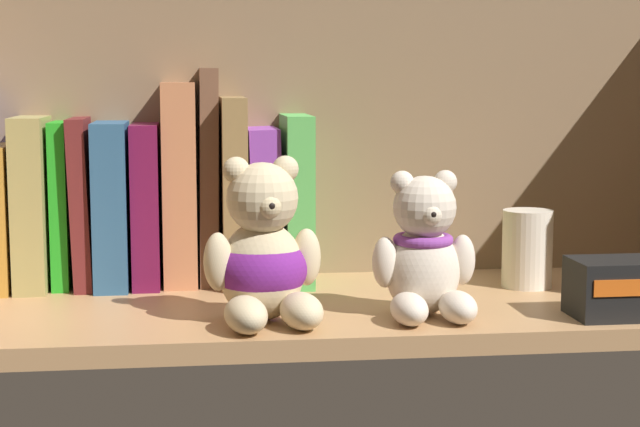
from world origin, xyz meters
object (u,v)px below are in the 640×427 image
at_px(book_8, 208,176).
at_px(book_11, 295,197).
at_px(book_6, 147,203).
at_px(teddy_bear_larger, 263,257).
at_px(book_1, 8,215).
at_px(small_product_box, 620,288).
at_px(book_7, 180,183).
at_px(book_9, 233,189).
at_px(book_5, 113,203).
at_px(pillar_candle, 527,249).
at_px(book_2, 35,201).
at_px(book_4, 84,201).
at_px(book_10, 263,204).
at_px(book_3, 63,204).
at_px(teddy_bear_smaller, 425,255).

height_order(book_8, book_11, book_8).
height_order(book_6, teddy_bear_larger, book_6).
relative_size(book_1, small_product_box, 1.70).
bearing_deg(book_11, book_6, 180.00).
distance_m(book_7, small_product_box, 0.48).
bearing_deg(book_8, book_11, 0.00).
distance_m(book_6, book_11, 0.16).
bearing_deg(book_11, book_9, 180.00).
distance_m(teddy_bear_larger, small_product_box, 0.34).
bearing_deg(teddy_bear_larger, book_6, 119.36).
relative_size(book_5, teddy_bear_larger, 1.16).
bearing_deg(book_7, book_1, 180.00).
distance_m(book_5, pillar_candle, 0.45).
height_order(book_1, pillar_candle, book_1).
distance_m(book_2, book_4, 0.05).
distance_m(book_6, book_10, 0.13).
distance_m(book_8, small_product_box, 0.45).
relative_size(book_2, pillar_candle, 2.20).
bearing_deg(book_8, teddy_bear_larger, -77.27).
height_order(book_7, book_9, book_7).
relative_size(book_10, small_product_box, 1.87).
distance_m(pillar_candle, small_product_box, 0.15).
height_order(teddy_bear_larger, small_product_box, teddy_bear_larger).
distance_m(book_2, book_3, 0.03).
bearing_deg(book_9, book_7, 180.00).
bearing_deg(book_8, pillar_candle, -12.94).
distance_m(book_1, teddy_bear_larger, 0.33).
bearing_deg(book_4, book_5, 0.00).
height_order(book_1, book_7, book_7).
distance_m(book_2, book_9, 0.21).
bearing_deg(teddy_bear_smaller, book_3, 150.80).
bearing_deg(book_2, teddy_bear_smaller, -27.29).
relative_size(book_8, book_9, 1.15).
distance_m(book_2, book_5, 0.08).
xyz_separation_m(book_9, small_product_box, (0.35, -0.22, -0.07)).
xyz_separation_m(book_5, teddy_bear_larger, (0.15, -0.20, -0.03)).
bearing_deg(book_6, book_2, 180.00).
bearing_deg(book_7, book_5, 180.00).
bearing_deg(teddy_bear_larger, small_product_box, -3.96).
relative_size(teddy_bear_larger, small_product_box, 1.69).
xyz_separation_m(book_4, book_5, (0.03, 0.00, -0.00)).
bearing_deg(book_6, book_8, 0.00).
relative_size(book_4, small_product_box, 2.00).
distance_m(book_7, book_8, 0.03).
relative_size(book_6, small_product_box, 1.93).
distance_m(book_3, small_product_box, 0.59).
bearing_deg(book_10, book_11, 0.00).
relative_size(book_2, book_3, 1.03).
bearing_deg(book_1, teddy_bear_smaller, -25.63).
height_order(book_6, small_product_box, book_6).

